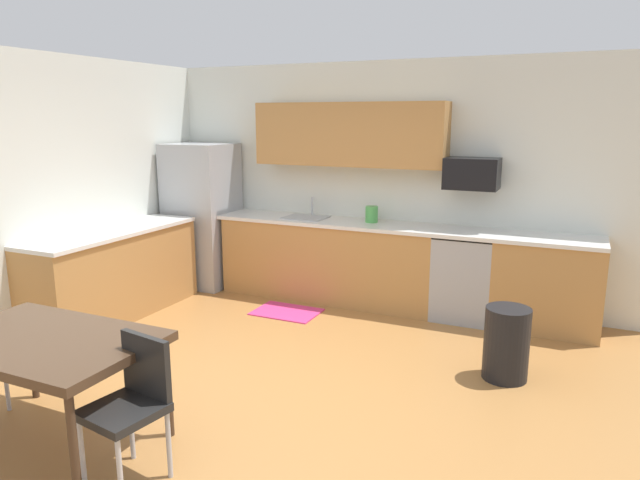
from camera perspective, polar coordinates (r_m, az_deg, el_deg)
name	(u,v)px	position (r m, az deg, el deg)	size (l,w,h in m)	color
ground_plane	(267,388)	(4.67, -5.28, -14.51)	(12.00, 12.00, 0.00)	#9E6B38
wall_back	(380,183)	(6.64, 5.96, 5.69)	(5.80, 0.10, 2.70)	silver
wall_left	(15,199)	(6.01, -28.11, 3.65)	(0.10, 5.80, 2.70)	silver
cabinet_run_back	(328,261)	(6.65, 0.85, -2.12)	(2.53, 0.60, 0.90)	#AD7A42
cabinet_run_back_right	(547,286)	(6.13, 21.68, -4.25)	(1.02, 0.60, 0.90)	#AD7A42
cabinet_run_left	(115,275)	(6.44, -19.77, -3.33)	(0.60, 2.00, 0.90)	#AD7A42
countertop_back	(369,225)	(6.38, 4.86, 1.54)	(4.80, 0.64, 0.04)	silver
countertop_left	(111,232)	(6.34, -20.08, 0.77)	(0.64, 2.00, 0.04)	silver
upper_cabinets_back	(349,134)	(6.50, 2.89, 10.47)	(2.20, 0.34, 0.70)	#AD7A42
refrigerator	(202,215)	(7.33, -11.63, 2.45)	(0.76, 0.70, 1.77)	#9EA0A5
oven_range	(465,276)	(6.21, 14.20, -3.49)	(0.60, 0.60, 0.91)	#999BA0
microwave	(472,174)	(6.12, 14.90, 6.42)	(0.54, 0.36, 0.32)	black
sink_basin	(306,223)	(6.68, -1.44, 1.72)	(0.48, 0.40, 0.14)	#A5A8AD
sink_faucet	(312,207)	(6.81, -0.78, 3.29)	(0.02, 0.02, 0.24)	#B2B5BA
dining_table	(44,346)	(4.07, -25.79, -9.51)	(1.40, 0.90, 0.73)	#422D1E
chair_near_table	(133,398)	(3.59, -18.17, -14.69)	(0.46, 0.46, 0.85)	black
trash_bin	(506,343)	(4.93, 18.07, -9.77)	(0.36, 0.36, 0.60)	black
floor_mat	(287,312)	(6.31, -3.34, -7.16)	(0.70, 0.50, 0.01)	#CC3372
kettle	(372,215)	(6.40, 5.17, 2.48)	(0.14, 0.14, 0.20)	#4CA54C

